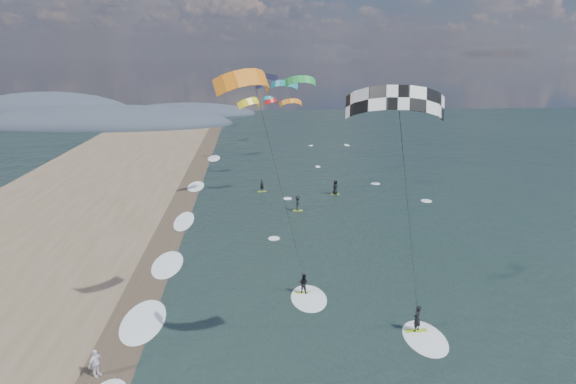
{
  "coord_description": "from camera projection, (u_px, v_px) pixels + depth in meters",
  "views": [
    {
      "loc": [
        -3.8,
        -23.01,
        17.09
      ],
      "look_at": [
        -1.0,
        12.0,
        7.0
      ],
      "focal_mm": 30.0,
      "sensor_mm": 36.0,
      "label": 1
    }
  ],
  "objects": [
    {
      "name": "beach_walker",
      "position": [
        95.0,
        363.0,
        26.28
      ],
      "size": [
        0.81,
        1.04,
        1.64
      ],
      "primitive_type": "imported",
      "rotation": [
        0.0,
        0.0,
        1.08
      ],
      "color": "white",
      "rests_on": "ground"
    },
    {
      "name": "wet_sand_strip",
      "position": [
        143.0,
        293.0,
        35.72
      ],
      "size": [
        3.0,
        240.0,
        0.0
      ],
      "primitive_type": "cube",
      "color": "#382D23",
      "rests_on": "ground"
    },
    {
      "name": "bg_kite_field",
      "position": [
        276.0,
        91.0,
        77.2
      ],
      "size": [
        10.02,
        61.58,
        7.68
      ],
      "color": "yellow",
      "rests_on": "ground"
    },
    {
      "name": "kitesurfer_near_a",
      "position": [
        404.0,
        158.0,
        22.33
      ],
      "size": [
        7.92,
        8.72,
        16.25
      ],
      "color": "#98C723",
      "rests_on": "ground"
    },
    {
      "name": "far_kitesurfers",
      "position": [
        307.0,
        194.0,
        57.73
      ],
      "size": [
        10.29,
        9.16,
        1.83
      ],
      "color": "#98C723",
      "rests_on": "ground"
    },
    {
      "name": "kitesurfer_near_b",
      "position": [
        275.0,
        166.0,
        28.6
      ],
      "size": [
        6.88,
        8.87,
        16.78
      ],
      "color": "#98C723",
      "rests_on": "ground"
    },
    {
      "name": "ground",
      "position": [
        323.0,
        370.0,
        27.06
      ],
      "size": [
        260.0,
        260.0,
        0.0
      ],
      "primitive_type": "plane",
      "color": "black",
      "rests_on": "ground"
    },
    {
      "name": "coastal_hills",
      "position": [
        94.0,
        121.0,
        126.96
      ],
      "size": [
        80.0,
        41.0,
        15.0
      ],
      "color": "#3D4756",
      "rests_on": "ground"
    },
    {
      "name": "shoreline_surf",
      "position": [
        169.0,
        266.0,
        40.36
      ],
      "size": [
        2.4,
        79.4,
        0.11
      ],
      "color": "white",
      "rests_on": "ground"
    }
  ]
}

